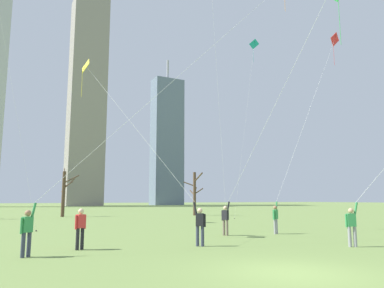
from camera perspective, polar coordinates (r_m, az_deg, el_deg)
ground_plane at (r=11.10m, az=15.11°, el=-18.53°), size 400.00×400.00×0.00m
kite_flyer_far_back_yellow at (r=16.84m, az=-1.84°, el=-8.05°), size 4.43×6.45×9.76m
kite_flyer_midfield_left_green at (r=19.84m, az=8.63°, el=-3.78°), size 1.47×8.43×12.02m
kite_flyer_midfield_right_red at (r=25.45m, az=15.33°, el=-2.71°), size 13.16×5.87×17.34m
kite_flyer_foreground_left_orange at (r=15.53m, az=-13.71°, el=-2.17°), size 16.03×3.49×17.03m
bystander_strolling_midfield at (r=15.93m, az=-16.72°, el=-12.03°), size 0.47×0.32×1.62m
distant_kite_high_overhead_teal at (r=44.32m, az=9.30°, el=13.22°), size 3.72×0.41×20.29m
bare_tree_rightmost at (r=47.06m, az=0.42°, el=-7.35°), size 2.57×2.92×5.37m
bare_tree_right_of_center at (r=45.87m, az=-18.99°, el=-6.98°), size 1.96×1.72×5.66m
skyline_mid_tower_left at (r=133.09m, az=-3.85°, el=0.46°), size 10.68×6.41×52.73m
skyline_slender_spire at (r=123.03m, az=-15.80°, el=6.57°), size 10.80×8.78×66.39m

